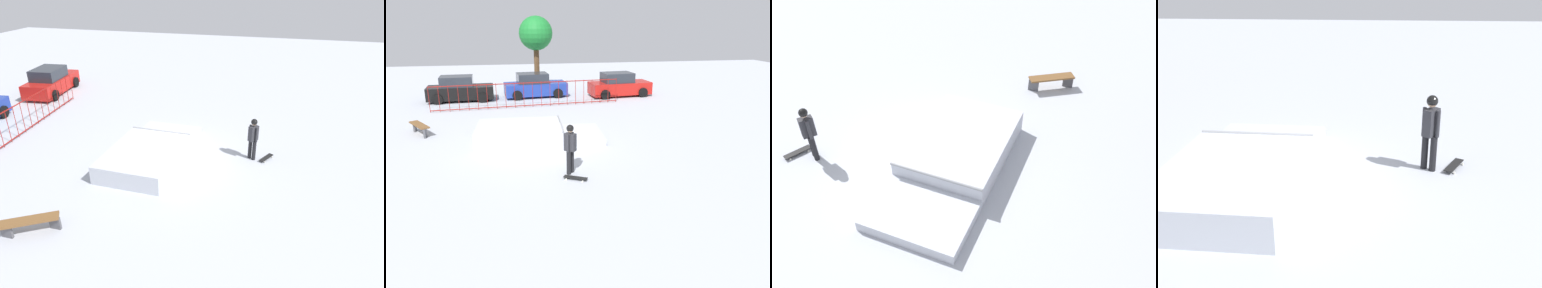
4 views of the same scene
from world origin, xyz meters
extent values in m
plane|color=#B2B7C1|center=(0.00, 0.00, 0.00)|extent=(60.00, 60.00, 0.00)
cube|color=silver|center=(-0.70, 0.97, 0.35)|extent=(3.68, 2.72, 0.70)
cube|color=silver|center=(2.00, 0.88, 0.15)|extent=(1.89, 2.66, 0.30)
cylinder|color=gray|center=(1.10, 0.91, 0.70)|extent=(0.17, 2.60, 0.08)
cylinder|color=black|center=(1.01, -2.92, 0.41)|extent=(0.15, 0.15, 0.82)
cylinder|color=black|center=(0.87, -3.09, 0.41)|extent=(0.15, 0.15, 0.82)
cube|color=#2D2D33|center=(0.94, -3.00, 1.12)|extent=(0.44, 0.41, 0.60)
cylinder|color=#2D2D33|center=(1.05, -2.87, 1.12)|extent=(0.09, 0.09, 0.60)
cylinder|color=#2D2D33|center=(0.83, -3.14, 1.12)|extent=(0.09, 0.09, 0.60)
sphere|color=tan|center=(0.94, -3.00, 1.57)|extent=(0.22, 0.22, 0.22)
sphere|color=black|center=(0.94, -3.00, 1.60)|extent=(0.25, 0.25, 0.25)
cube|color=black|center=(1.02, -3.59, 0.08)|extent=(0.80, 0.55, 0.02)
cylinder|color=silver|center=(1.32, -3.62, 0.03)|extent=(0.06, 0.05, 0.06)
cylinder|color=silver|center=(1.21, -3.83, 0.03)|extent=(0.06, 0.05, 0.06)
cylinder|color=silver|center=(0.82, -3.36, 0.03)|extent=(0.06, 0.05, 0.06)
cylinder|color=silver|center=(0.72, -3.57, 0.03)|extent=(0.06, 0.05, 0.06)
camera|label=1|loc=(-11.62, -3.83, 6.83)|focal=32.51mm
camera|label=2|loc=(-0.83, -14.79, 5.05)|focal=35.04mm
camera|label=3|loc=(8.02, 4.30, 8.24)|focal=39.28mm
camera|label=4|loc=(-8.57, -1.86, 4.34)|focal=42.82mm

